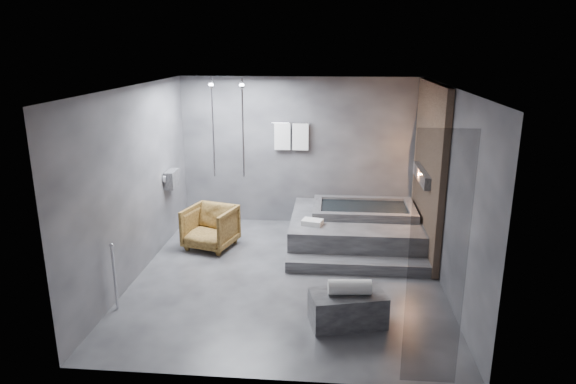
# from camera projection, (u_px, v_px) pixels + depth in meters

# --- Properties ---
(room) EXTENTS (5.00, 5.04, 2.82)m
(room) POSITION_uv_depth(u_px,v_px,m) (316.00, 161.00, 7.46)
(room) COLOR #2C2C2F
(room) RESTS_ON ground
(tub_deck) EXTENTS (2.20, 2.00, 0.50)m
(tub_deck) POSITION_uv_depth(u_px,v_px,m) (355.00, 229.00, 8.97)
(tub_deck) COLOR #313134
(tub_deck) RESTS_ON ground
(tub_step) EXTENTS (2.20, 0.36, 0.18)m
(tub_step) POSITION_uv_depth(u_px,v_px,m) (357.00, 266.00, 7.88)
(tub_step) COLOR #313134
(tub_step) RESTS_ON ground
(concrete_bench) EXTENTS (1.01, 0.71, 0.41)m
(concrete_bench) POSITION_uv_depth(u_px,v_px,m) (347.00, 308.00, 6.37)
(concrete_bench) COLOR #2E2E30
(concrete_bench) RESTS_ON ground
(driftwood_chair) EXTENTS (0.96, 0.97, 0.72)m
(driftwood_chair) POSITION_uv_depth(u_px,v_px,m) (210.00, 227.00, 8.75)
(driftwood_chair) COLOR #452E11
(driftwood_chair) RESTS_ON ground
(rolled_towel) EXTENTS (0.54, 0.24, 0.19)m
(rolled_towel) POSITION_uv_depth(u_px,v_px,m) (350.00, 287.00, 6.26)
(rolled_towel) COLOR white
(rolled_towel) RESTS_ON concrete_bench
(deck_towel) EXTENTS (0.37, 0.31, 0.09)m
(deck_towel) POSITION_uv_depth(u_px,v_px,m) (312.00, 222.00, 8.45)
(deck_towel) COLOR silver
(deck_towel) RESTS_ON tub_deck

